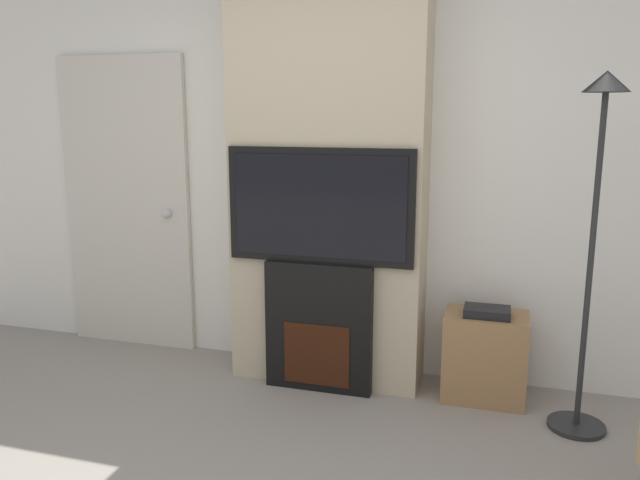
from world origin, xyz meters
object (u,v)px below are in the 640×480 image
(fireplace, at_px, (320,326))
(floor_lamp, at_px, (595,209))
(media_stand, at_px, (485,355))
(television, at_px, (320,206))

(fireplace, relative_size, floor_lamp, 0.43)
(fireplace, bearing_deg, floor_lamp, -3.90)
(fireplace, height_order, floor_lamp, floor_lamp)
(floor_lamp, xyz_separation_m, media_stand, (-0.49, 0.23, -0.90))
(media_stand, bearing_deg, floor_lamp, -24.82)
(fireplace, height_order, television, television)
(television, relative_size, floor_lamp, 0.60)
(floor_lamp, distance_m, media_stand, 1.05)
(television, relative_size, media_stand, 1.96)
(television, bearing_deg, fireplace, 90.00)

